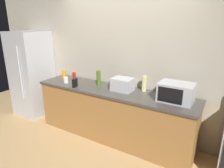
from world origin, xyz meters
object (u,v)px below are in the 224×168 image
bottle_olive_oil (99,78)px  toaster_oven (122,84)px  bottle_vinegar (144,84)px  bottle_dish_soap (64,75)px  refrigerator (32,74)px  mug_white (66,80)px  microwave (176,92)px  cordless_phone (75,83)px  bottle_hot_sauce (74,78)px  mug_black (111,84)px

bottle_olive_oil → toaster_oven: bearing=0.1°
bottle_vinegar → bottle_dish_soap: bottle_vinegar is taller
refrigerator → mug_white: bearing=-5.5°
toaster_oven → microwave: bearing=-0.8°
bottle_olive_oil → mug_white: (-0.63, -0.17, -0.08)m
cordless_phone → bottle_dish_soap: 0.55m
mug_white → toaster_oven: bearing=8.6°
bottle_hot_sauce → microwave: bearing=2.3°
bottle_dish_soap → mug_white: 0.23m
toaster_oven → mug_black: 0.30m
bottle_hot_sauce → mug_white: bottle_hot_sauce is taller
cordless_phone → bottle_olive_oil: (0.32, 0.27, 0.06)m
bottle_vinegar → microwave: bearing=-16.8°
bottle_olive_oil → mug_black: (0.20, 0.10, -0.10)m
bottle_vinegar → mug_white: size_ratio=2.34×
toaster_oven → cordless_phone: (-0.80, -0.27, -0.03)m
bottle_dish_soap → mug_black: (1.01, 0.12, -0.05)m
cordless_phone → bottle_vinegar: size_ratio=0.59×
bottle_hot_sauce → mug_white: bearing=-149.0°
refrigerator → toaster_oven: size_ratio=5.29×
refrigerator → bottle_vinegar: bearing=4.9°
refrigerator → bottle_olive_oil: (1.74, 0.06, 0.14)m
mug_black → mug_white: (-0.83, -0.26, 0.01)m
refrigerator → bottle_hot_sauce: refrigerator is taller
bottle_hot_sauce → mug_white: size_ratio=1.81×
microwave → bottle_vinegar: 0.58m
bottle_vinegar → bottle_olive_oil: bottle_olive_oil is taller
cordless_phone → bottle_olive_oil: 0.42m
refrigerator → bottle_dish_soap: refrigerator is taller
cordless_phone → bottle_hot_sauce: (-0.17, 0.18, 0.02)m
microwave → bottle_olive_oil: bottle_olive_oil is taller
microwave → bottle_dish_soap: 2.16m
bottle_vinegar → bottle_hot_sauce: (-1.29, -0.24, -0.03)m
toaster_oven → bottle_dish_soap: size_ratio=1.84×
refrigerator → mug_black: size_ratio=20.82×
bottle_olive_oil → refrigerator: bearing=-178.0°
bottle_olive_oil → microwave: bearing=-0.5°
microwave → bottle_vinegar: (-0.56, 0.17, -0.01)m
toaster_oven → bottle_olive_oil: 0.48m
refrigerator → bottle_hot_sauce: bearing=-1.2°
toaster_oven → bottle_dish_soap: 1.28m
microwave → toaster_oven: bearing=179.2°
microwave → bottle_olive_oil: size_ratio=1.74×
refrigerator → bottle_hot_sauce: 1.25m
microwave → mug_white: size_ratio=4.42×
refrigerator → bottle_olive_oil: refrigerator is taller
cordless_phone → bottle_vinegar: bearing=9.9°
bottle_olive_oil → mug_white: 0.65m
microwave → mug_black: microwave is taller
microwave → bottle_dish_soap: (-2.16, -0.01, -0.04)m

